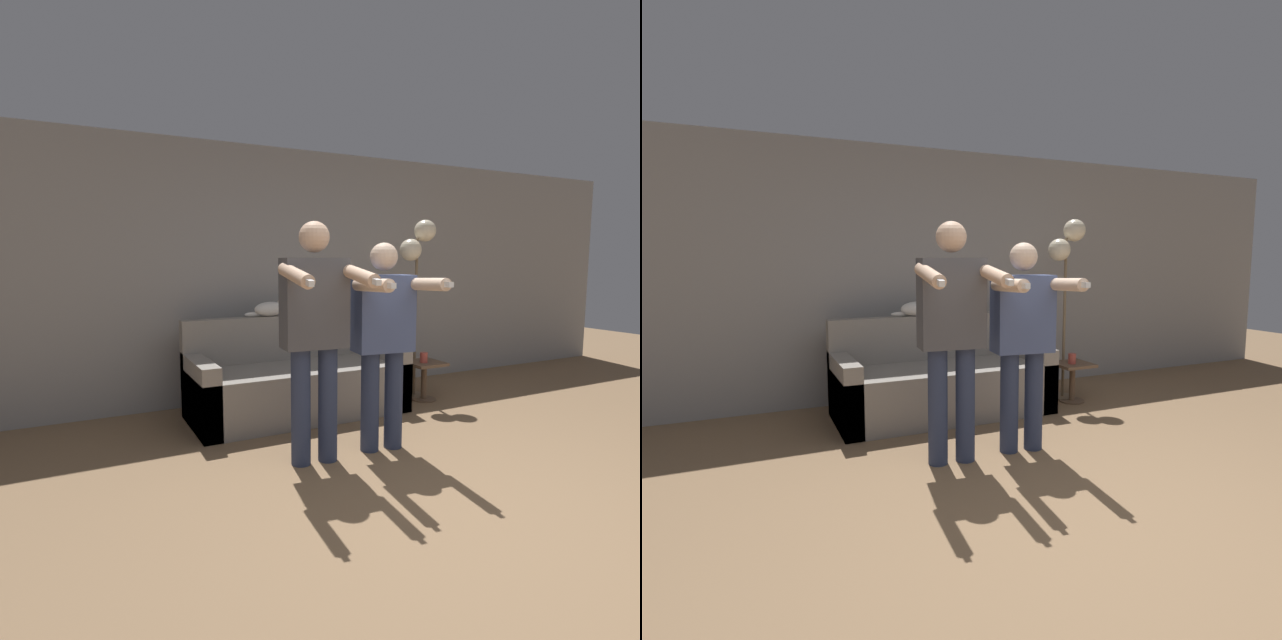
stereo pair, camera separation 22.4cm
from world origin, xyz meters
TOP-DOWN VIEW (x-y plane):
  - ground_plane at (0.00, 0.00)m, footprint 16.00×16.00m
  - wall_back at (0.00, 3.06)m, footprint 10.00×0.05m
  - couch at (-0.08, 2.37)m, footprint 2.00×0.85m
  - person_left at (-0.44, 1.24)m, footprint 0.57×0.71m
  - person_right at (0.13, 1.24)m, footprint 0.57×0.72m
  - cat at (-0.21, 2.69)m, footprint 0.44×0.15m
  - floor_lamp at (1.29, 2.36)m, footprint 0.41×0.27m
  - side_table at (1.29, 2.20)m, footprint 0.36×0.36m
  - cup at (1.26, 2.17)m, footprint 0.08×0.08m

SIDE VIEW (x-z plane):
  - ground_plane at x=0.00m, z-range 0.00..0.00m
  - side_table at x=1.29m, z-range 0.08..0.49m
  - couch at x=-0.08m, z-range -0.16..0.75m
  - cup at x=1.26m, z-range 0.40..0.51m
  - person_right at x=0.13m, z-range 0.12..1.71m
  - cat at x=-0.21m, z-range 0.90..1.07m
  - person_left at x=-0.44m, z-range 0.14..1.86m
  - wall_back at x=0.00m, z-range 0.00..2.60m
  - floor_lamp at x=1.29m, z-range 0.58..2.45m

